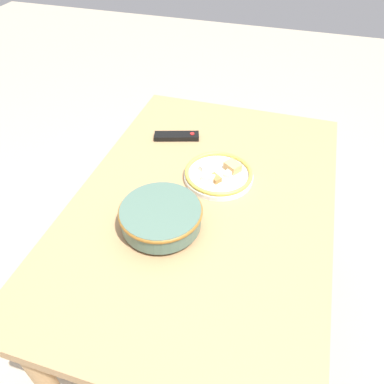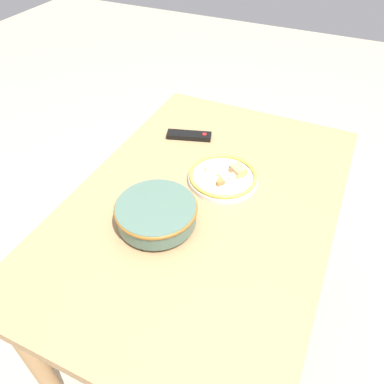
{
  "view_description": "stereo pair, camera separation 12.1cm",
  "coord_description": "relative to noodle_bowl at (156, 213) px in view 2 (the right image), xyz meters",
  "views": [
    {
      "loc": [
        -0.87,
        -0.23,
        1.61
      ],
      "look_at": [
        -0.02,
        0.03,
        0.79
      ],
      "focal_mm": 35.0,
      "sensor_mm": 36.0,
      "label": 1
    },
    {
      "loc": [
        -0.83,
        -0.34,
        1.61
      ],
      "look_at": [
        -0.02,
        0.03,
        0.79
      ],
      "focal_mm": 35.0,
      "sensor_mm": 36.0,
      "label": 2
    }
  ],
  "objects": [
    {
      "name": "food_plate",
      "position": [
        0.28,
        -0.11,
        -0.03
      ],
      "size": [
        0.24,
        0.24,
        0.05
      ],
      "color": "white",
      "rests_on": "dining_table"
    },
    {
      "name": "tv_remote",
      "position": [
        0.47,
        0.11,
        -0.04
      ],
      "size": [
        0.1,
        0.18,
        0.02
      ],
      "rotation": [
        0.0,
        0.0,
        3.45
      ],
      "color": "black",
      "rests_on": "dining_table"
    },
    {
      "name": "dining_table",
      "position": [
        0.15,
        -0.09,
        -0.14
      ],
      "size": [
        1.26,
        0.84,
        0.76
      ],
      "color": "tan",
      "rests_on": "ground_plane"
    },
    {
      "name": "ground_plane",
      "position": [
        0.15,
        -0.09,
        -0.8
      ],
      "size": [
        8.0,
        8.0,
        0.0
      ],
      "primitive_type": "plane",
      "color": "#B7A88E"
    },
    {
      "name": "noodle_bowl",
      "position": [
        0.0,
        0.0,
        0.0
      ],
      "size": [
        0.25,
        0.25,
        0.08
      ],
      "color": "#4C6B5B",
      "rests_on": "dining_table"
    }
  ]
}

